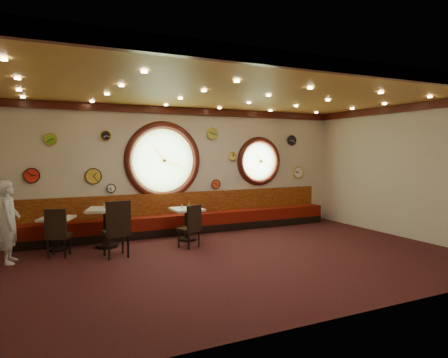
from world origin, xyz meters
TOP-DOWN VIEW (x-y plane):
  - floor at (0.00, 0.00)m, footprint 9.00×6.00m
  - ceiling at (0.00, 0.00)m, footprint 9.00×6.00m
  - wall_back at (0.00, 3.00)m, footprint 9.00×0.02m
  - wall_front at (0.00, -3.00)m, footprint 9.00×0.02m
  - wall_right at (4.50, 0.00)m, footprint 0.02×6.00m
  - molding_back at (0.00, 2.95)m, footprint 9.00×0.10m
  - molding_front at (0.00, -2.95)m, footprint 9.00×0.10m
  - molding_right at (4.45, 0.00)m, footprint 0.10×6.00m
  - banquette_base at (0.00, 2.72)m, footprint 8.00×0.55m
  - banquette_seat at (0.00, 2.72)m, footprint 8.00×0.55m
  - banquette_back at (0.00, 2.94)m, footprint 8.00×0.10m
  - porthole_left_glass at (-0.60, 3.00)m, footprint 1.66×0.02m
  - porthole_left_frame at (-0.60, 2.98)m, footprint 1.98×0.18m
  - porthole_left_ring at (-0.60, 2.95)m, footprint 1.61×0.03m
  - porthole_right_glass at (2.20, 3.00)m, footprint 1.10×0.02m
  - porthole_right_frame at (2.20, 2.98)m, footprint 1.38×0.18m
  - porthole_right_ring at (2.20, 2.95)m, footprint 1.09×0.03m
  - wall_clock_0 at (-2.00, 2.96)m, footprint 0.24×0.03m
  - wall_clock_1 at (-1.90, 2.96)m, footprint 0.20×0.03m
  - wall_clock_2 at (0.85, 2.96)m, footprint 0.24×0.03m
  - wall_clock_3 at (0.75, 2.96)m, footprint 0.30×0.03m
  - wall_clock_4 at (1.35, 2.96)m, footprint 0.22×0.03m
  - wall_clock_5 at (-3.20, 2.96)m, footprint 0.26×0.03m
  - wall_clock_6 at (-2.30, 2.96)m, footprint 0.36×0.03m
  - wall_clock_7 at (-3.60, 2.96)m, footprint 0.32×0.03m
  - wall_clock_8 at (3.55, 2.96)m, footprint 0.34×0.03m
  - wall_clock_9 at (3.30, 2.96)m, footprint 0.28×0.03m
  - table_a at (-3.15, 2.22)m, footprint 0.83×0.83m
  - table_b at (-2.17, 2.06)m, footprint 0.98×0.98m
  - table_c at (-0.36, 1.93)m, footprint 0.70×0.70m
  - chair_a at (-3.18, 1.59)m, footprint 0.53×0.53m
  - chair_b at (-2.12, 1.08)m, footprint 0.51×0.51m
  - chair_c at (-0.54, 1.18)m, footprint 0.51×0.51m
  - condiment_a_salt at (-3.18, 2.24)m, footprint 0.04×0.04m
  - condiment_b_salt at (-2.20, 2.12)m, footprint 0.04×0.04m
  - condiment_c_salt at (-0.47, 1.97)m, footprint 0.03×0.03m
  - condiment_a_pepper at (-3.14, 2.22)m, footprint 0.04×0.04m
  - condiment_b_pepper at (-2.12, 2.00)m, footprint 0.04×0.04m
  - condiment_c_pepper at (-0.32, 1.95)m, footprint 0.03×0.03m
  - condiment_a_bottle at (-3.04, 2.28)m, footprint 0.05×0.05m
  - condiment_b_bottle at (-2.03, 2.19)m, footprint 0.04×0.04m
  - condiment_c_bottle at (-0.29, 2.01)m, footprint 0.05×0.05m
  - waiter at (-4.00, 1.59)m, footprint 0.43×0.60m

SIDE VIEW (x-z plane):
  - floor at x=0.00m, z-range 0.00..0.00m
  - banquette_base at x=0.00m, z-range 0.00..0.20m
  - banquette_seat at x=0.00m, z-range 0.20..0.50m
  - table_a at x=-3.15m, z-range 0.09..0.80m
  - table_c at x=-0.36m, z-range 0.10..0.85m
  - table_b at x=-2.17m, z-range 0.11..0.96m
  - chair_c at x=-0.54m, z-range 0.25..0.83m
  - chair_a at x=-3.18m, z-range 0.26..0.86m
  - chair_b at x=-2.12m, z-range 0.30..1.00m
  - banquette_back at x=0.00m, z-range 0.48..1.02m
  - condiment_a_salt at x=-3.18m, z-range 0.70..0.81m
  - condiment_a_pepper at x=-3.14m, z-range 0.70..0.82m
  - waiter at x=-4.00m, z-range 0.00..1.55m
  - condiment_a_bottle at x=-3.04m, z-range 0.70..0.86m
  - condiment_c_salt at x=-0.47m, z-range 0.76..0.85m
  - condiment_c_pepper at x=-0.32m, z-range 0.76..0.85m
  - condiment_c_bottle at x=-0.29m, z-range 0.76..0.90m
  - condiment_b_pepper at x=-2.12m, z-range 0.85..0.96m
  - condiment_b_salt at x=-2.20m, z-range 0.85..0.96m
  - condiment_b_bottle at x=-2.03m, z-range 0.85..0.99m
  - wall_clock_1 at x=-1.90m, z-range 1.10..1.30m
  - wall_clock_2 at x=0.85m, z-range 1.08..1.32m
  - wall_clock_8 at x=3.55m, z-range 1.28..1.62m
  - wall_clock_6 at x=-2.30m, z-range 1.32..1.68m
  - wall_clock_7 at x=-3.60m, z-range 1.39..1.71m
  - wall_back at x=0.00m, z-range 0.00..3.20m
  - wall_front at x=0.00m, z-range 0.00..3.20m
  - wall_right at x=4.50m, z-range 0.00..3.20m
  - porthole_right_ring at x=2.20m, z-range 1.26..2.34m
  - porthole_right_glass at x=2.20m, z-range 1.25..2.35m
  - porthole_right_frame at x=2.20m, z-range 1.11..2.49m
  - porthole_left_glass at x=-0.60m, z-range 1.02..2.68m
  - porthole_left_frame at x=-0.60m, z-range 0.86..2.84m
  - porthole_left_ring at x=-0.60m, z-range 1.04..2.66m
  - wall_clock_4 at x=1.35m, z-range 1.84..2.06m
  - wall_clock_5 at x=-3.20m, z-range 2.22..2.48m
  - wall_clock_9 at x=3.30m, z-range 2.26..2.54m
  - wall_clock_0 at x=-2.00m, z-range 2.33..2.57m
  - wall_clock_3 at x=0.75m, z-range 2.40..2.70m
  - molding_back at x=0.00m, z-range 3.02..3.20m
  - molding_front at x=0.00m, z-range 3.02..3.20m
  - molding_right at x=4.45m, z-range 3.02..3.20m
  - ceiling at x=0.00m, z-range 3.19..3.21m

